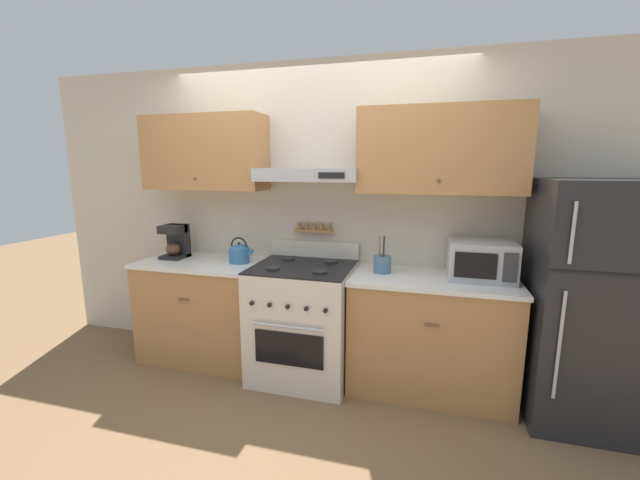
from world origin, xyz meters
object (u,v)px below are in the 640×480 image
at_px(stove_range, 303,321).
at_px(microwave, 481,260).
at_px(utensil_crock, 382,264).
at_px(coffee_maker, 176,241).
at_px(refrigerator, 596,304).
at_px(tea_kettle, 239,253).

distance_m(stove_range, microwave, 1.44).
xyz_separation_m(stove_range, utensil_crock, (0.61, 0.10, 0.49)).
height_order(stove_range, utensil_crock, utensil_crock).
relative_size(stove_range, coffee_maker, 3.57).
distance_m(refrigerator, utensil_crock, 1.43).
bearing_deg(stove_range, refrigerator, -0.32).
height_order(tea_kettle, microwave, microwave).
height_order(stove_range, coffee_maker, coffee_maker).
distance_m(coffee_maker, utensil_crock, 1.85).
xyz_separation_m(tea_kettle, coffee_maker, (-0.64, 0.03, 0.06)).
height_order(refrigerator, tea_kettle, refrigerator).
xyz_separation_m(tea_kettle, utensil_crock, (1.21, 0.00, -0.01)).
relative_size(stove_range, tea_kettle, 4.77).
xyz_separation_m(stove_range, refrigerator, (2.03, -0.01, 0.34)).
bearing_deg(tea_kettle, coffee_maker, 177.75).
bearing_deg(coffee_maker, refrigerator, -2.34).
bearing_deg(utensil_crock, refrigerator, -4.37).
distance_m(stove_range, refrigerator, 2.06).
bearing_deg(refrigerator, utensil_crock, 175.63).
height_order(stove_range, refrigerator, refrigerator).
bearing_deg(microwave, tea_kettle, -179.47).
relative_size(stove_range, utensil_crock, 3.74).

